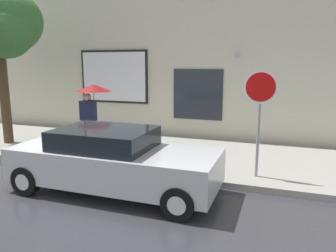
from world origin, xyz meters
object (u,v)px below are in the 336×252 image
fire_hydrant (155,147)px  pedestrian_with_umbrella (92,97)px  stop_sign (260,103)px  parked_car (113,161)px

fire_hydrant → pedestrian_with_umbrella: size_ratio=0.41×
fire_hydrant → stop_sign: stop_sign is taller
fire_hydrant → pedestrian_with_umbrella: bearing=162.4°
parked_car → stop_sign: stop_sign is taller
parked_car → fire_hydrant: size_ratio=5.55×
pedestrian_with_umbrella → stop_sign: size_ratio=0.80×
pedestrian_with_umbrella → stop_sign: (5.11, -1.06, 0.14)m
parked_car → pedestrian_with_umbrella: (-2.18, 2.66, 1.08)m
parked_car → fire_hydrant: 1.92m
pedestrian_with_umbrella → fire_hydrant: bearing=-17.6°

